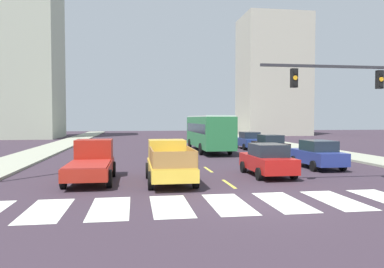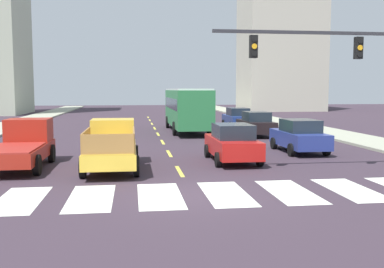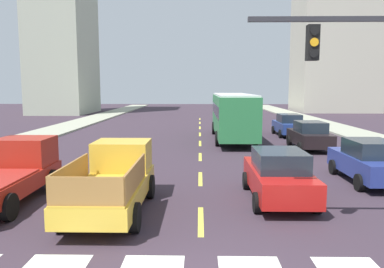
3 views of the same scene
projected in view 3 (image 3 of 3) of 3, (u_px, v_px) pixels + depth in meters
name	position (u px, v px, depth m)	size (l,w,h in m)	color
sidewalk_left	(10.00, 144.00, 24.91)	(3.42, 110.00, 0.15)	#A0A28B
lane_dash_0	(201.00, 221.00, 10.78)	(0.16, 2.40, 0.01)	#D6CC44
lane_dash_1	(200.00, 179.00, 15.74)	(0.16, 2.40, 0.01)	#D6CC44
lane_dash_2	(200.00, 157.00, 20.70)	(0.16, 2.40, 0.01)	#D6CC44
lane_dash_3	(200.00, 143.00, 25.66)	(0.16, 2.40, 0.01)	#D6CC44
lane_dash_4	(200.00, 134.00, 30.62)	(0.16, 2.40, 0.01)	#D6CC44
lane_dash_5	(200.00, 128.00, 35.58)	(0.16, 2.40, 0.01)	#D6CC44
lane_dash_6	(200.00, 123.00, 40.54)	(0.16, 2.40, 0.01)	#D6CC44
lane_dash_7	(200.00, 119.00, 45.51)	(0.16, 2.40, 0.01)	#D6CC44
pickup_stakebed	(115.00, 179.00, 11.81)	(2.18, 5.20, 1.96)	gold
pickup_dark	(10.00, 173.00, 12.74)	(2.18, 5.20, 1.96)	#A42216
city_bus	(233.00, 113.00, 27.17)	(2.72, 10.80, 3.32)	#2C7B43
sedan_near_left	(289.00, 125.00, 29.56)	(2.02, 4.40, 1.72)	navy
sedan_far	(310.00, 135.00, 23.15)	(2.02, 4.40, 1.72)	black
sedan_near_right	(278.00, 175.00, 12.66)	(2.02, 4.40, 1.72)	red
sedan_mid	(369.00, 161.00, 15.07)	(2.02, 4.40, 1.72)	navy
tower_tall_centre	(335.00, 41.00, 58.47)	(11.67, 9.69, 21.76)	#B6B29E
block_mid_left	(61.00, 5.00, 53.94)	(7.61, 11.05, 31.00)	#ABB29B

